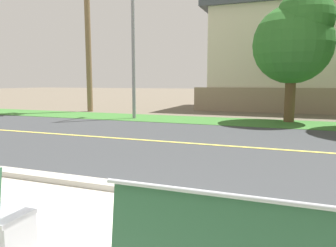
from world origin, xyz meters
name	(u,v)px	position (x,y,z in m)	size (l,w,h in m)	color
ground_plane	(226,137)	(0.00, 8.00, 0.00)	(140.00, 140.00, 0.00)	#665B4C
curb_edge	(158,192)	(0.00, 2.35, 0.06)	(44.00, 0.30, 0.11)	#ADA89E
street_asphalt	(216,145)	(0.00, 6.50, 0.00)	(52.00, 8.00, 0.01)	#383A3D
road_centre_line	(216,145)	(0.00, 6.50, 0.01)	(48.00, 0.14, 0.01)	#E0CC4C
far_verge_grass	(243,122)	(0.00, 11.92, 0.01)	(48.00, 2.80, 0.02)	#38702D
streetlamp	(135,25)	(-5.01, 11.71, 4.35)	(0.24, 2.10, 7.67)	gray
shade_tree_far_left	(295,38)	(1.97, 12.62, 3.53)	(3.29, 3.29, 5.44)	brown
garden_wall	(311,101)	(2.95, 16.89, 0.70)	(13.00, 0.36, 1.40)	gray
house_across_street	(323,55)	(3.68, 20.09, 3.40)	(14.01, 6.91, 6.71)	beige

